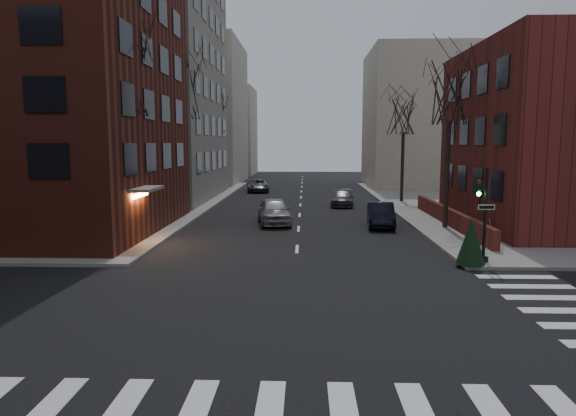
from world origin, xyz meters
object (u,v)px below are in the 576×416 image
object	(u,v)px
parked_sedan	(381,215)
evergreen_shrub	(471,241)
tree_left_b	(182,92)
car_lane_gray	(343,198)
tree_right_a	(450,94)
tree_left_a	(127,78)
tree_left_c	(215,115)
tree_right_b	(404,114)
car_lane_silver	(274,211)
streetlamp_far	(225,152)
car_lane_far	(258,186)
streetlamp_near	(179,157)
traffic_signal	(483,221)
sandwich_board	(487,227)

from	to	relation	value
parked_sedan	evergreen_shrub	distance (m)	10.69
tree_left_b	car_lane_gray	size ratio (longest dim) A/B	2.43
tree_right_a	tree_left_a	bearing A→B (deg)	-167.20
tree_right_a	parked_sedan	xyz separation A→B (m)	(-3.72, 0.95, -7.29)
car_lane_gray	tree_left_c	bearing A→B (deg)	145.10
tree_right_b	evergreen_shrub	world-z (taller)	tree_right_b
tree_left_a	tree_right_a	distance (m)	18.05
tree_left_b	evergreen_shrub	xyz separation A→B (m)	(16.10, -17.50, -7.77)
tree_right_a	tree_left_c	bearing A→B (deg)	128.66
tree_left_c	tree_left_a	bearing A→B (deg)	-90.00
tree_left_a	evergreen_shrub	xyz separation A→B (m)	(16.10, -5.50, -7.33)
tree_left_b	evergreen_shrub	distance (m)	25.02
tree_left_a	car_lane_silver	world-z (taller)	tree_left_a
tree_left_a	evergreen_shrub	world-z (taller)	tree_left_a
streetlamp_far	tree_left_a	bearing A→B (deg)	-91.23
tree_left_a	car_lane_far	distance (m)	28.97
parked_sedan	car_lane_far	xyz separation A→B (m)	(-9.71, 22.64, -0.08)
car_lane_gray	evergreen_shrub	bearing A→B (deg)	-74.02
tree_left_c	car_lane_far	distance (m)	8.61
streetlamp_near	parked_sedan	bearing A→B (deg)	-12.95
traffic_signal	parked_sedan	bearing A→B (deg)	106.01
streetlamp_far	sandwich_board	size ratio (longest dim) A/B	6.84
tree_right_b	car_lane_far	xyz separation A→B (m)	(-13.43, 9.59, -6.92)
tree_left_a	tree_right_b	world-z (taller)	tree_left_a
traffic_signal	car_lane_far	size ratio (longest dim) A/B	0.84
tree_left_a	tree_right_b	bearing A→B (deg)	45.64
streetlamp_far	evergreen_shrub	distance (m)	37.04
tree_left_b	tree_right_b	distance (m)	18.64
car_lane_silver	streetlamp_far	bearing A→B (deg)	98.61
streetlamp_far	car_lane_gray	bearing A→B (deg)	-46.98
tree_left_c	tree_right_b	size ratio (longest dim) A/B	1.06
tree_left_a	car_lane_silver	bearing A→B (deg)	39.14
tree_left_b	tree_left_c	size ratio (longest dim) A/B	1.11
tree_left_b	streetlamp_far	xyz separation A→B (m)	(0.60, 16.00, -4.68)
car_lane_far	tree_right_a	bearing A→B (deg)	-67.26
tree_left_a	tree_left_b	distance (m)	12.01
tree_left_c	parked_sedan	distance (m)	26.25
traffic_signal	sandwich_board	size ratio (longest dim) A/B	4.36
tree_left_c	tree_right_a	size ratio (longest dim) A/B	1.00
tree_left_a	sandwich_board	bearing A→B (deg)	4.17
tree_right_b	evergreen_shrub	bearing A→B (deg)	-93.65
tree_left_c	sandwich_board	bearing A→B (deg)	-52.04
car_lane_silver	parked_sedan	bearing A→B (deg)	-15.72
tree_left_b	tree_left_c	bearing A→B (deg)	90.00
tree_right_a	traffic_signal	bearing A→B (deg)	-95.47
tree_right_b	parked_sedan	xyz separation A→B (m)	(-3.72, -13.05, -6.84)
streetlamp_near	parked_sedan	distance (m)	14.07
tree_right_a	car_lane_silver	bearing A→B (deg)	169.89
streetlamp_far	car_lane_silver	xyz separation A→B (m)	(6.60, -22.14, -3.41)
streetlamp_far	parked_sedan	size ratio (longest dim) A/B	1.39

